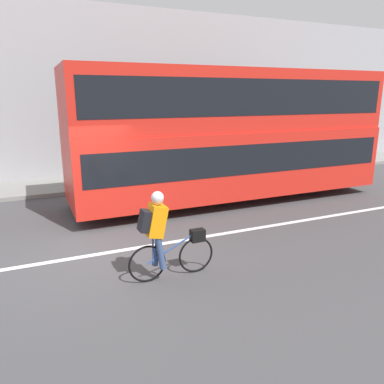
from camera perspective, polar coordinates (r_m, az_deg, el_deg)
The scene contains 6 objects.
ground_plane at distance 8.04m, azimuth -15.41°, elevation -9.07°, with size 80.00×80.00×0.00m, color #424244.
road_center_line at distance 7.95m, azimuth -15.30°, elevation -9.32°, with size 50.00×0.14×0.01m, color silver.
sidewalk_curb at distance 13.92m, azimuth -19.37°, elevation 0.88°, with size 60.00×2.43×0.13m.
building_facade at distance 14.93m, azimuth -20.88°, elevation 13.81°, with size 60.00×0.30×6.41m.
bus at distance 11.38m, azimuth 5.76°, elevation 9.36°, with size 9.45×2.59×3.86m.
cyclist_on_bike at distance 6.47m, azimuth -4.50°, elevation -6.17°, with size 1.59×0.32×1.60m.
Camera 1 is at (-0.94, -7.34, 3.15)m, focal length 35.00 mm.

